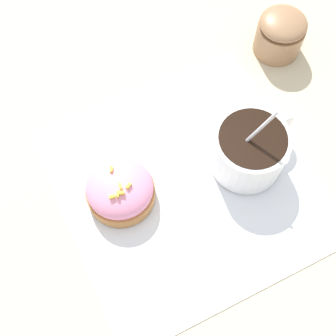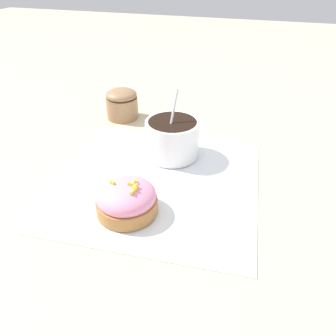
% 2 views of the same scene
% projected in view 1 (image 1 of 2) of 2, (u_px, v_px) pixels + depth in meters
% --- Properties ---
extents(ground_plane, '(3.00, 3.00, 0.00)m').
position_uv_depth(ground_plane, '(186.00, 185.00, 0.58)').
color(ground_plane, '#C6B793').
extents(paper_napkin, '(0.32, 0.32, 0.00)m').
position_uv_depth(paper_napkin, '(186.00, 184.00, 0.58)').
color(paper_napkin, white).
rests_on(paper_napkin, ground_plane).
extents(coffee_cup, '(0.11, 0.09, 0.11)m').
position_uv_depth(coffee_cup, '(250.00, 148.00, 0.56)').
color(coffee_cup, white).
rests_on(coffee_cup, paper_napkin).
extents(frosted_pastry, '(0.08, 0.08, 0.05)m').
position_uv_depth(frosted_pastry, '(120.00, 190.00, 0.55)').
color(frosted_pastry, '#B2753D').
rests_on(frosted_pastry, paper_napkin).
extents(sugar_bowl, '(0.07, 0.07, 0.06)m').
position_uv_depth(sugar_bowl, '(280.00, 33.00, 0.64)').
color(sugar_bowl, '#99704C').
rests_on(sugar_bowl, ground_plane).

